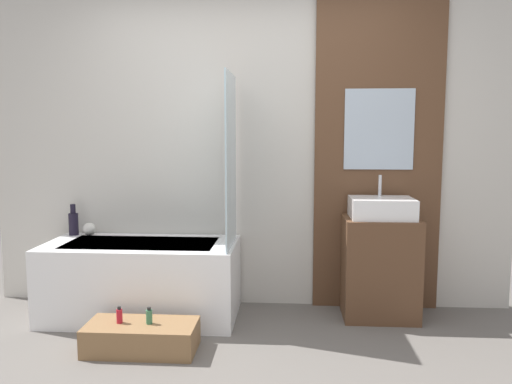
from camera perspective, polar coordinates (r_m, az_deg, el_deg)
The scene contains 11 objects.
wall_tiled_back at distance 4.03m, azimuth -0.93°, elevation 5.35°, with size 4.20×0.06×2.60m, color beige.
wall_wood_accent at distance 4.03m, azimuth 13.79°, elevation 5.24°, with size 0.99×0.04×2.60m.
bathtub at distance 3.95m, azimuth -12.90°, elevation -9.72°, with size 1.44×0.68×0.58m.
glass_shower_screen at distance 3.63m, azimuth -2.90°, elevation 3.61°, with size 0.01×0.59×1.25m, color silver.
wooden_step_bench at distance 3.43m, azimuth -12.94°, elevation -15.86°, with size 0.71×0.33×0.18m, color olive.
vanity_cabinet at distance 3.94m, azimuth 13.97°, elevation -8.41°, with size 0.55×0.41×0.77m, color brown.
sink at distance 3.84m, azimuth 14.17°, elevation -1.77°, with size 0.47×0.35×0.32m.
vase_tall_dark at distance 4.31m, azimuth -20.13°, elevation -3.28°, with size 0.08×0.08×0.25m.
vase_round_light at distance 4.26m, azimuth -18.51°, elevation -4.04°, with size 0.10×0.10×0.10m, color silver.
bottle_soap_primary at distance 3.42m, azimuth -15.34°, elevation -13.46°, with size 0.04×0.04×0.11m.
bottle_soap_secondary at distance 3.36m, azimuth -12.11°, elevation -13.72°, with size 0.04×0.04×0.11m.
Camera 1 is at (0.33, -2.44, 1.40)m, focal length 35.00 mm.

